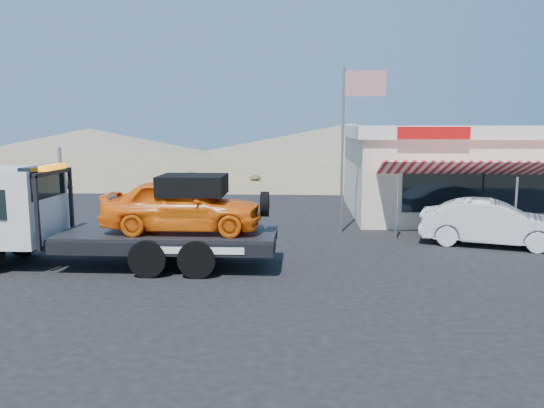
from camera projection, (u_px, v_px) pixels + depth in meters
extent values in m
plane|color=#856B4B|center=(191.00, 262.00, 15.47)|extent=(120.00, 120.00, 0.00)
cube|color=black|center=(266.00, 240.00, 18.32)|extent=(32.00, 24.00, 0.02)
cylinder|color=black|center=(23.00, 239.00, 16.11)|extent=(0.99, 0.30, 0.99)
cylinder|color=black|center=(149.00, 257.00, 13.91)|extent=(0.99, 0.55, 0.99)
cylinder|color=black|center=(168.00, 241.00, 15.87)|extent=(0.99, 0.55, 0.99)
cylinder|color=black|center=(198.00, 258.00, 13.84)|extent=(0.99, 0.55, 0.99)
cylinder|color=black|center=(211.00, 241.00, 15.80)|extent=(0.99, 0.55, 0.99)
cube|color=black|center=(131.00, 243.00, 14.91)|extent=(8.14, 0.99, 0.30)
cube|color=silver|center=(12.00, 206.00, 14.93)|extent=(2.18, 2.33, 2.08)
cube|color=black|center=(43.00, 181.00, 14.78)|extent=(0.35, 1.99, 0.89)
cube|color=black|center=(55.00, 208.00, 14.87)|extent=(0.10, 2.18, 1.99)
cube|color=orange|center=(53.00, 167.00, 14.71)|extent=(0.25, 1.19, 0.15)
cube|color=black|center=(169.00, 234.00, 14.81)|extent=(5.96, 2.28, 0.15)
imported|color=orange|center=(183.00, 205.00, 14.67)|extent=(4.37, 1.76, 1.49)
cube|color=black|center=(193.00, 185.00, 14.57)|extent=(1.79, 1.49, 0.55)
imported|color=silver|center=(492.00, 223.00, 17.39)|extent=(4.81, 2.86, 1.50)
cube|color=beige|center=(465.00, 176.00, 23.55)|extent=(10.00, 8.00, 3.40)
cube|color=white|center=(467.00, 132.00, 23.26)|extent=(10.40, 8.40, 0.50)
cube|color=red|center=(434.00, 133.00, 19.18)|extent=(2.60, 0.12, 0.45)
cube|color=black|center=(498.00, 191.00, 19.61)|extent=(7.00, 0.06, 1.60)
cube|color=red|center=(509.00, 168.00, 18.60)|extent=(9.00, 1.73, 0.61)
cylinder|color=#99999E|center=(397.00, 208.00, 18.22)|extent=(0.08, 0.08, 2.20)
cylinder|color=#99999E|center=(515.00, 209.00, 18.01)|extent=(0.08, 0.08, 2.20)
cylinder|color=#99999E|center=(342.00, 151.00, 19.21)|extent=(0.10, 0.10, 6.00)
cube|color=#B20C14|center=(365.00, 83.00, 18.82)|extent=(1.50, 0.02, 0.90)
ellipsoid|color=#3F4826|center=(61.00, 183.00, 33.33)|extent=(1.26, 1.26, 0.68)
ellipsoid|color=#3F4826|center=(191.00, 175.00, 39.29)|extent=(1.07, 1.07, 0.58)
ellipsoid|color=#3F4826|center=(255.00, 178.00, 38.02)|extent=(0.80, 0.80, 0.43)
cone|color=#726B59|center=(90.00, 142.00, 70.84)|extent=(36.00, 36.00, 3.50)
cone|color=#726B59|center=(351.00, 139.00, 71.91)|extent=(44.00, 44.00, 4.20)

